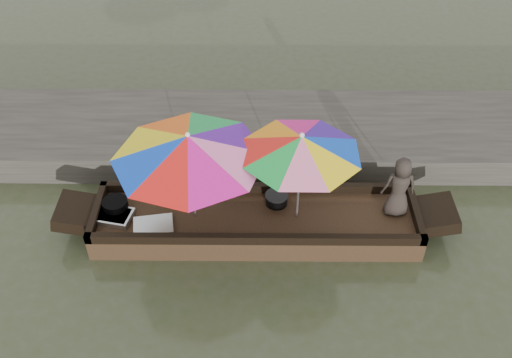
{
  "coord_description": "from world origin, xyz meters",
  "views": [
    {
      "loc": [
        0.05,
        -6.12,
        6.44
      ],
      "look_at": [
        0.0,
        0.1,
        1.0
      ],
      "focal_mm": 40.0,
      "sensor_mm": 36.0,
      "label": 1
    }
  ],
  "objects_px": {
    "vendor": "(399,187)",
    "supply_bag": "(213,190)",
    "charcoal_grill": "(277,199)",
    "umbrella_bow": "(192,177)",
    "tray_crayfish": "(113,216)",
    "boat_hull": "(256,224)",
    "tray_scallop": "(153,226)",
    "cooking_pot": "(116,206)",
    "umbrella_stern": "(299,177)"
  },
  "relations": [
    {
      "from": "tray_scallop",
      "to": "vendor",
      "type": "bearing_deg",
      "value": 5.61
    },
    {
      "from": "boat_hull",
      "to": "tray_crayfish",
      "type": "height_order",
      "value": "tray_crayfish"
    },
    {
      "from": "boat_hull",
      "to": "umbrella_stern",
      "type": "relative_size",
      "value": 2.86
    },
    {
      "from": "boat_hull",
      "to": "tray_scallop",
      "type": "xyz_separation_m",
      "value": [
        -1.52,
        -0.25,
        0.21
      ]
    },
    {
      "from": "boat_hull",
      "to": "charcoal_grill",
      "type": "xyz_separation_m",
      "value": [
        0.32,
        0.28,
        0.25
      ]
    },
    {
      "from": "tray_scallop",
      "to": "umbrella_stern",
      "type": "relative_size",
      "value": 0.34
    },
    {
      "from": "tray_scallop",
      "to": "supply_bag",
      "type": "xyz_separation_m",
      "value": [
        0.84,
        0.68,
        0.1
      ]
    },
    {
      "from": "tray_crayfish",
      "to": "vendor",
      "type": "distance_m",
      "value": 4.28
    },
    {
      "from": "supply_bag",
      "to": "umbrella_stern",
      "type": "distance_m",
      "value": 1.51
    },
    {
      "from": "charcoal_grill",
      "to": "umbrella_stern",
      "type": "xyz_separation_m",
      "value": [
        0.3,
        -0.28,
        0.7
      ]
    },
    {
      "from": "supply_bag",
      "to": "vendor",
      "type": "xyz_separation_m",
      "value": [
        2.78,
        -0.32,
        0.38
      ]
    },
    {
      "from": "cooking_pot",
      "to": "vendor",
      "type": "distance_m",
      "value": 4.25
    },
    {
      "from": "charcoal_grill",
      "to": "umbrella_bow",
      "type": "height_order",
      "value": "umbrella_bow"
    },
    {
      "from": "vendor",
      "to": "umbrella_bow",
      "type": "height_order",
      "value": "umbrella_bow"
    },
    {
      "from": "boat_hull",
      "to": "vendor",
      "type": "relative_size",
      "value": 4.83
    },
    {
      "from": "tray_crayfish",
      "to": "vendor",
      "type": "xyz_separation_m",
      "value": [
        4.25,
        0.17,
        0.46
      ]
    },
    {
      "from": "cooking_pot",
      "to": "umbrella_bow",
      "type": "xyz_separation_m",
      "value": [
        1.21,
        -0.09,
        0.67
      ]
    },
    {
      "from": "charcoal_grill",
      "to": "supply_bag",
      "type": "distance_m",
      "value": 1.01
    },
    {
      "from": "tray_crayfish",
      "to": "tray_scallop",
      "type": "xyz_separation_m",
      "value": [
        0.64,
        -0.18,
        -0.01
      ]
    },
    {
      "from": "vendor",
      "to": "umbrella_bow",
      "type": "bearing_deg",
      "value": 1.55
    },
    {
      "from": "boat_hull",
      "to": "vendor",
      "type": "xyz_separation_m",
      "value": [
        2.1,
        0.1,
        0.68
      ]
    },
    {
      "from": "vendor",
      "to": "supply_bag",
      "type": "bearing_deg",
      "value": -7.03
    },
    {
      "from": "boat_hull",
      "to": "vendor",
      "type": "height_order",
      "value": "vendor"
    },
    {
      "from": "cooking_pot",
      "to": "tray_scallop",
      "type": "bearing_deg",
      "value": -29.15
    },
    {
      "from": "tray_crayfish",
      "to": "vendor",
      "type": "height_order",
      "value": "vendor"
    },
    {
      "from": "tray_crayfish",
      "to": "umbrella_stern",
      "type": "bearing_deg",
      "value": 1.45
    },
    {
      "from": "umbrella_bow",
      "to": "vendor",
      "type": "bearing_deg",
      "value": 1.98
    },
    {
      "from": "tray_crayfish",
      "to": "charcoal_grill",
      "type": "xyz_separation_m",
      "value": [
        2.47,
        0.35,
        0.03
      ]
    },
    {
      "from": "umbrella_bow",
      "to": "supply_bag",
      "type": "bearing_deg",
      "value": 60.78
    },
    {
      "from": "supply_bag",
      "to": "boat_hull",
      "type": "bearing_deg",
      "value": -32.13
    },
    {
      "from": "tray_scallop",
      "to": "tray_crayfish",
      "type": "bearing_deg",
      "value": 164.11
    },
    {
      "from": "tray_scallop",
      "to": "charcoal_grill",
      "type": "xyz_separation_m",
      "value": [
        1.83,
        0.53,
        0.05
      ]
    },
    {
      "from": "tray_scallop",
      "to": "umbrella_bow",
      "type": "relative_size",
      "value": 0.26
    },
    {
      "from": "umbrella_bow",
      "to": "tray_crayfish",
      "type": "bearing_deg",
      "value": -176.75
    },
    {
      "from": "vendor",
      "to": "umbrella_stern",
      "type": "xyz_separation_m",
      "value": [
        -1.49,
        -0.1,
        0.27
      ]
    },
    {
      "from": "tray_scallop",
      "to": "charcoal_grill",
      "type": "relative_size",
      "value": 1.71
    },
    {
      "from": "cooking_pot",
      "to": "umbrella_bow",
      "type": "bearing_deg",
      "value": -4.32
    },
    {
      "from": "supply_bag",
      "to": "tray_scallop",
      "type": "bearing_deg",
      "value": -141.07
    },
    {
      "from": "boat_hull",
      "to": "tray_scallop",
      "type": "relative_size",
      "value": 8.5
    },
    {
      "from": "tray_scallop",
      "to": "charcoal_grill",
      "type": "bearing_deg",
      "value": 16.1
    },
    {
      "from": "tray_scallop",
      "to": "vendor",
      "type": "height_order",
      "value": "vendor"
    },
    {
      "from": "tray_crayfish",
      "to": "supply_bag",
      "type": "height_order",
      "value": "supply_bag"
    },
    {
      "from": "supply_bag",
      "to": "umbrella_stern",
      "type": "relative_size",
      "value": 0.16
    },
    {
      "from": "cooking_pot",
      "to": "tray_scallop",
      "type": "xyz_separation_m",
      "value": [
        0.61,
        -0.34,
        -0.07
      ]
    },
    {
      "from": "cooking_pot",
      "to": "vendor",
      "type": "height_order",
      "value": "vendor"
    },
    {
      "from": "boat_hull",
      "to": "charcoal_grill",
      "type": "distance_m",
      "value": 0.49
    },
    {
      "from": "umbrella_bow",
      "to": "umbrella_stern",
      "type": "distance_m",
      "value": 1.53
    },
    {
      "from": "charcoal_grill",
      "to": "vendor",
      "type": "distance_m",
      "value": 1.85
    },
    {
      "from": "boat_hull",
      "to": "tray_crayfish",
      "type": "xyz_separation_m",
      "value": [
        -2.15,
        -0.07,
        0.22
      ]
    },
    {
      "from": "tray_crayfish",
      "to": "tray_scallop",
      "type": "bearing_deg",
      "value": -15.89
    }
  ]
}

